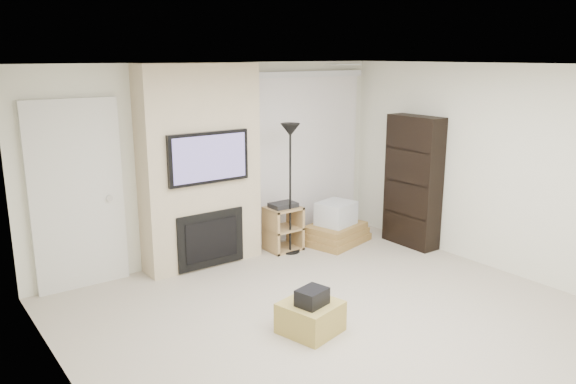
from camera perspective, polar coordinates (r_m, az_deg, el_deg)
floor at (r=5.60m, az=7.49°, el=-13.94°), size 5.00×5.50×0.00m
ceiling at (r=4.96m, az=8.41°, el=12.57°), size 5.00×5.50×0.00m
wall_back at (r=7.31m, az=-7.19°, el=3.10°), size 5.00×0.00×2.50m
wall_left at (r=3.91m, az=-19.73°, el=-7.13°), size 0.00×5.50×2.50m
wall_right at (r=7.07m, az=22.69°, el=1.76°), size 0.00×5.50×2.50m
hvac_vent at (r=5.82m, az=5.65°, el=12.78°), size 0.35×0.18×0.01m
ottoman at (r=5.50m, az=2.29°, el=-12.58°), size 0.61×0.61×0.30m
black_bag at (r=5.36m, az=2.46°, el=-10.61°), size 0.32×0.28×0.16m
fireplace_wall at (r=6.97m, az=-8.86°, el=2.40°), size 1.50×0.47×2.50m
entry_door at (r=6.66m, az=-20.63°, el=-0.47°), size 1.02×0.11×2.14m
vertical_blinds at (r=8.03m, az=1.77°, el=4.33°), size 1.98×0.10×2.37m
floor_lamp at (r=7.27m, az=0.23°, el=4.10°), size 0.26×0.26×1.74m
av_stand at (r=7.60m, az=-0.49°, el=-3.40°), size 0.45×0.38×0.66m
box_stack at (r=7.96m, az=4.87°, el=-3.58°), size 1.02×0.86×0.59m
bookshelf at (r=7.87m, az=12.60°, el=1.04°), size 0.30×0.80×1.80m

